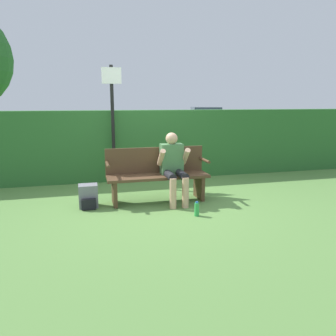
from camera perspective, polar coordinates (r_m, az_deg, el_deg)
name	(u,v)px	position (r m, az deg, el deg)	size (l,w,h in m)	color
ground_plane	(158,201)	(5.67, -1.73, -5.81)	(40.00, 40.00, 0.00)	#5B8942
hedge_back	(140,145)	(7.27, -4.92, 4.07)	(12.00, 0.45, 1.50)	#2D662D
park_bench	(157,174)	(5.61, -1.91, -1.08)	(1.72, 0.48, 0.91)	#513823
person_seated	(173,164)	(5.50, 0.96, 0.64)	(0.51, 0.65, 1.17)	#4C7F4C
backpack	(88,197)	(5.47, -13.69, -4.86)	(0.30, 0.32, 0.37)	slate
water_bottle	(197,209)	(4.95, 5.03, -7.16)	(0.07, 0.07, 0.22)	green
signpost	(113,116)	(6.77, -9.61, 8.85)	(0.38, 0.09, 2.39)	black
parked_car	(205,120)	(18.46, 6.51, 8.22)	(2.47, 4.41, 1.40)	silver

